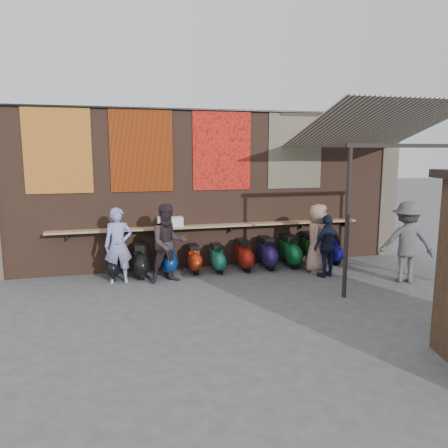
# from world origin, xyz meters

# --- Properties ---
(ground) EXTENTS (70.00, 70.00, 0.00)m
(ground) POSITION_xyz_m (0.00, 0.00, 0.00)
(ground) COLOR #474749
(ground) RESTS_ON ground
(brick_wall) EXTENTS (10.00, 0.40, 4.00)m
(brick_wall) POSITION_xyz_m (0.00, 2.70, 2.00)
(brick_wall) COLOR brown
(brick_wall) RESTS_ON ground
(pier_right) EXTENTS (0.50, 0.50, 4.00)m
(pier_right) POSITION_xyz_m (5.20, 2.70, 2.00)
(pier_right) COLOR #4C4238
(pier_right) RESTS_ON ground
(eating_counter) EXTENTS (8.00, 0.32, 0.05)m
(eating_counter) POSITION_xyz_m (0.00, 2.33, 1.10)
(eating_counter) COLOR #9E7A51
(eating_counter) RESTS_ON brick_wall
(shelf_box) EXTENTS (0.62, 0.29, 0.25)m
(shelf_box) POSITION_xyz_m (-1.07, 2.30, 1.25)
(shelf_box) COLOR white
(shelf_box) RESTS_ON eating_counter
(tapestry_redgold) EXTENTS (1.50, 0.02, 2.00)m
(tapestry_redgold) POSITION_xyz_m (-3.60, 2.48, 3.00)
(tapestry_redgold) COLOR maroon
(tapestry_redgold) RESTS_ON brick_wall
(tapestry_sun) EXTENTS (1.50, 0.02, 2.00)m
(tapestry_sun) POSITION_xyz_m (-1.70, 2.48, 3.00)
(tapestry_sun) COLOR #D1450C
(tapestry_sun) RESTS_ON brick_wall
(tapestry_orange) EXTENTS (1.50, 0.02, 2.00)m
(tapestry_orange) POSITION_xyz_m (0.30, 2.48, 3.00)
(tapestry_orange) COLOR red
(tapestry_orange) RESTS_ON brick_wall
(tapestry_multi) EXTENTS (1.50, 0.02, 2.00)m
(tapestry_multi) POSITION_xyz_m (2.30, 2.48, 3.00)
(tapestry_multi) COLOR #215F7A
(tapestry_multi) RESTS_ON brick_wall
(hang_rail) EXTENTS (9.50, 0.06, 0.06)m
(hang_rail) POSITION_xyz_m (0.00, 2.47, 3.98)
(hang_rail) COLOR black
(hang_rail) RESTS_ON brick_wall
(scooter_stool_0) EXTENTS (0.33, 0.74, 0.71)m
(scooter_stool_0) POSITION_xyz_m (-2.49, 2.03, 0.35)
(scooter_stool_0) COLOR black
(scooter_stool_0) RESTS_ON ground
(scooter_stool_1) EXTENTS (0.38, 0.84, 0.80)m
(scooter_stool_1) POSITION_xyz_m (-1.84, 1.98, 0.40)
(scooter_stool_1) COLOR black
(scooter_stool_1) RESTS_ON ground
(scooter_stool_2) EXTENTS (0.38, 0.85, 0.81)m
(scooter_stool_2) POSITION_xyz_m (-1.18, 2.02, 0.41)
(scooter_stool_2) COLOR navy
(scooter_stool_2) RESTS_ON ground
(scooter_stool_3) EXTENTS (0.32, 0.72, 0.69)m
(scooter_stool_3) POSITION_xyz_m (-0.53, 2.04, 0.34)
(scooter_stool_3) COLOR #98250B
(scooter_stool_3) RESTS_ON ground
(scooter_stool_4) EXTENTS (0.32, 0.72, 0.68)m
(scooter_stool_4) POSITION_xyz_m (0.04, 1.96, 0.34)
(scooter_stool_4) COLOR #1C715A
(scooter_stool_4) RESTS_ON ground
(scooter_stool_5) EXTENTS (0.36, 0.80, 0.76)m
(scooter_stool_5) POSITION_xyz_m (0.74, 1.97, 0.38)
(scooter_stool_5) COLOR maroon
(scooter_stool_5) RESTS_ON ground
(scooter_stool_6) EXTENTS (0.38, 0.83, 0.79)m
(scooter_stool_6) POSITION_xyz_m (1.36, 1.97, 0.40)
(scooter_stool_6) COLOR #211653
(scooter_stool_6) RESTS_ON ground
(scooter_stool_7) EXTENTS (0.38, 0.86, 0.81)m
(scooter_stool_7) POSITION_xyz_m (2.00, 1.96, 0.41)
(scooter_stool_7) COLOR #0B5227
(scooter_stool_7) RESTS_ON ground
(scooter_stool_8) EXTENTS (0.40, 0.89, 0.84)m
(scooter_stool_8) POSITION_xyz_m (2.63, 2.04, 0.42)
(scooter_stool_8) COLOR #0D4417
(scooter_stool_8) RESTS_ON ground
(scooter_stool_9) EXTENTS (0.34, 0.75, 0.71)m
(scooter_stool_9) POSITION_xyz_m (3.24, 2.01, 0.36)
(scooter_stool_9) COLOR #110C84
(scooter_stool_9) RESTS_ON ground
(diner_left) EXTENTS (0.64, 0.42, 1.72)m
(diner_left) POSITION_xyz_m (-2.35, 1.65, 0.86)
(diner_left) COLOR #8A90C9
(diner_left) RESTS_ON ground
(diner_right) EXTENTS (0.98, 0.82, 1.80)m
(diner_right) POSITION_xyz_m (-1.24, 1.40, 0.90)
(diner_right) COLOR #2D2328
(diner_right) RESTS_ON ground
(shopper_navy) EXTENTS (0.95, 0.67, 1.50)m
(shopper_navy) POSITION_xyz_m (2.47, 0.86, 0.75)
(shopper_navy) COLOR black
(shopper_navy) RESTS_ON ground
(shopper_grey) EXTENTS (1.38, 1.12, 1.86)m
(shopper_grey) POSITION_xyz_m (4.01, 0.03, 0.93)
(shopper_grey) COLOR #535256
(shopper_grey) RESTS_ON ground
(shopper_tan) EXTENTS (0.90, 0.99, 1.70)m
(shopper_tan) POSITION_xyz_m (2.42, 1.30, 0.85)
(shopper_tan) COLOR #9C7863
(shopper_tan) RESTS_ON ground
(awning_canvas) EXTENTS (3.20, 3.28, 0.97)m
(awning_canvas) POSITION_xyz_m (3.50, 0.90, 3.55)
(awning_canvas) COLOR beige
(awning_canvas) RESTS_ON brick_wall
(awning_ledger) EXTENTS (3.30, 0.08, 0.12)m
(awning_ledger) POSITION_xyz_m (3.50, 2.49, 3.95)
(awning_ledger) COLOR #33261C
(awning_ledger) RESTS_ON brick_wall
(awning_header) EXTENTS (3.00, 0.08, 0.08)m
(awning_header) POSITION_xyz_m (3.50, -0.60, 3.08)
(awning_header) COLOR black
(awning_header) RESTS_ON awning_post_left
(awning_post_left) EXTENTS (0.09, 0.09, 3.10)m
(awning_post_left) POSITION_xyz_m (2.10, -0.60, 1.55)
(awning_post_left) COLOR black
(awning_post_left) RESTS_ON ground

